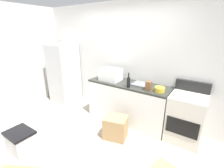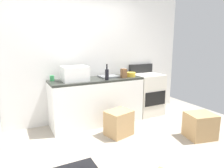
% 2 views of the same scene
% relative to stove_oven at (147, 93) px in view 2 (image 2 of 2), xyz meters
% --- Properties ---
extents(ground_plane, '(6.00, 6.00, 0.00)m').
position_rel_stove_oven_xyz_m(ground_plane, '(-1.52, -1.21, -0.47)').
color(ground_plane, '#9E9384').
extents(wall_back, '(5.00, 0.10, 2.60)m').
position_rel_stove_oven_xyz_m(wall_back, '(-1.52, 0.34, 0.83)').
color(wall_back, silver).
rests_on(wall_back, ground_plane).
extents(kitchen_counter, '(1.80, 0.60, 0.90)m').
position_rel_stove_oven_xyz_m(kitchen_counter, '(-1.22, -0.01, -0.02)').
color(kitchen_counter, white).
rests_on(kitchen_counter, ground_plane).
extents(stove_oven, '(0.60, 0.61, 1.10)m').
position_rel_stove_oven_xyz_m(stove_oven, '(0.00, 0.00, 0.00)').
color(stove_oven, silver).
rests_on(stove_oven, ground_plane).
extents(microwave, '(0.46, 0.34, 0.27)m').
position_rel_stove_oven_xyz_m(microwave, '(-1.66, -0.04, 0.57)').
color(microwave, white).
rests_on(microwave, kitchen_counter).
extents(sink_basin, '(0.36, 0.32, 0.03)m').
position_rel_stove_oven_xyz_m(sink_basin, '(-0.94, 0.05, 0.45)').
color(sink_basin, slate).
rests_on(sink_basin, kitchen_counter).
extents(wine_bottle, '(0.07, 0.07, 0.30)m').
position_rel_stove_oven_xyz_m(wine_bottle, '(-1.10, -0.22, 0.54)').
color(wine_bottle, black).
rests_on(wine_bottle, kitchen_counter).
extents(coffee_mug, '(0.08, 0.08, 0.10)m').
position_rel_stove_oven_xyz_m(coffee_mug, '(-2.03, 0.15, 0.48)').
color(coffee_mug, '#338C4C').
rests_on(coffee_mug, kitchen_counter).
extents(knife_block, '(0.10, 0.10, 0.18)m').
position_rel_stove_oven_xyz_m(knife_block, '(-0.70, -0.16, 0.52)').
color(knife_block, brown).
rests_on(knife_block, kitchen_counter).
extents(mixing_bowl, '(0.19, 0.19, 0.09)m').
position_rel_stove_oven_xyz_m(mixing_bowl, '(-0.50, -0.11, 0.48)').
color(mixing_bowl, gold).
rests_on(mixing_bowl, kitchen_counter).
extents(cardboard_box_large, '(0.50, 0.44, 0.43)m').
position_rel_stove_oven_xyz_m(cardboard_box_large, '(-1.10, -0.69, -0.25)').
color(cardboard_box_large, tan).
rests_on(cardboard_box_large, ground_plane).
extents(cardboard_box_medium, '(0.52, 0.48, 0.42)m').
position_rel_stove_oven_xyz_m(cardboard_box_medium, '(0.07, -1.41, -0.25)').
color(cardboard_box_medium, tan).
rests_on(cardboard_box_medium, ground_plane).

